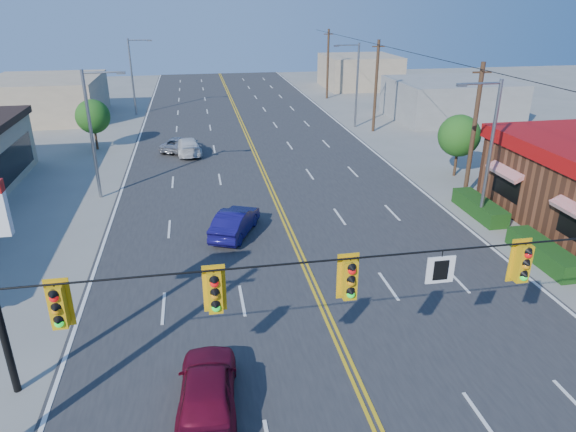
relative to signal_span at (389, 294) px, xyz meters
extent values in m
cube|color=#2D2D30|center=(0.12, 20.00, -4.86)|extent=(20.00, 120.00, 0.06)
cylinder|color=black|center=(0.12, 0.00, 1.11)|extent=(24.00, 0.05, 0.05)
cube|color=white|center=(1.32, 0.00, 0.56)|extent=(0.75, 0.04, 0.75)
cube|color=#D89E0C|center=(-7.88, 0.00, 0.54)|extent=(0.55, 0.34, 1.25)
cube|color=#D89E0C|center=(-4.38, 0.00, 0.54)|extent=(0.55, 0.34, 1.25)
cube|color=#D89E0C|center=(-1.08, 0.00, 0.54)|extent=(0.55, 0.34, 1.25)
cube|color=#D89E0C|center=(3.62, 0.00, 0.54)|extent=(0.55, 0.34, 1.25)
cube|color=#194214|center=(11.62, 12.00, -4.44)|extent=(1.20, 9.00, 0.90)
cylinder|color=gray|center=(11.12, 14.00, -0.89)|extent=(0.20, 0.20, 8.00)
cylinder|color=gray|center=(10.02, 14.00, 2.91)|extent=(2.20, 0.12, 0.12)
cube|color=gray|center=(8.92, 14.00, 2.86)|extent=(0.50, 0.25, 0.15)
cylinder|color=gray|center=(11.12, 38.00, -0.89)|extent=(0.20, 0.20, 8.00)
cylinder|color=gray|center=(10.02, 38.00, 2.91)|extent=(2.20, 0.12, 0.12)
cube|color=gray|center=(8.92, 38.00, 2.86)|extent=(0.50, 0.25, 0.15)
cylinder|color=gray|center=(-10.88, 22.00, -0.89)|extent=(0.20, 0.20, 8.00)
cylinder|color=gray|center=(-9.78, 22.00, 2.91)|extent=(2.20, 0.12, 0.12)
cube|color=gray|center=(-8.68, 22.00, 2.86)|extent=(0.50, 0.25, 0.15)
cylinder|color=gray|center=(-10.88, 48.00, -0.89)|extent=(0.20, 0.20, 8.00)
cylinder|color=gray|center=(-9.78, 48.00, 2.91)|extent=(2.20, 0.12, 0.12)
cube|color=gray|center=(-8.68, 48.00, 2.86)|extent=(0.50, 0.25, 0.15)
cylinder|color=#47301E|center=(12.32, 18.00, -0.69)|extent=(0.28, 0.28, 8.40)
cylinder|color=#47301E|center=(12.32, 36.00, -0.69)|extent=(0.28, 0.28, 8.40)
cylinder|color=#47301E|center=(12.32, 54.00, -0.69)|extent=(0.28, 0.28, 8.40)
cylinder|color=#47301E|center=(13.62, 22.00, -3.84)|extent=(0.20, 0.20, 2.10)
sphere|color=#235B19|center=(13.62, 22.00, -1.95)|extent=(2.94, 2.94, 2.94)
cylinder|color=#47301E|center=(-12.88, 34.00, -3.89)|extent=(0.20, 0.20, 2.00)
sphere|color=#235B19|center=(-12.88, 34.00, -2.09)|extent=(2.80, 2.80, 2.80)
cube|color=gray|center=(22.12, 40.00, -2.89)|extent=(12.00, 10.00, 4.00)
cube|color=tan|center=(-19.88, 48.00, -2.79)|extent=(11.00, 12.00, 4.20)
cube|color=tan|center=(19.12, 62.00, -2.69)|extent=(10.00, 10.00, 4.40)
imported|color=maroon|center=(-4.76, 2.00, -4.13)|extent=(2.12, 4.56, 1.51)
imported|color=#110D4F|center=(-2.83, 14.68, -4.17)|extent=(3.14, 4.60, 1.43)
imported|color=silver|center=(-5.30, 30.95, -4.22)|extent=(2.44, 4.79, 1.33)
imported|color=#A6A5AA|center=(-6.06, 32.22, -4.33)|extent=(3.34, 4.42, 1.12)
camera|label=1|loc=(-4.55, -10.58, 6.92)|focal=32.00mm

